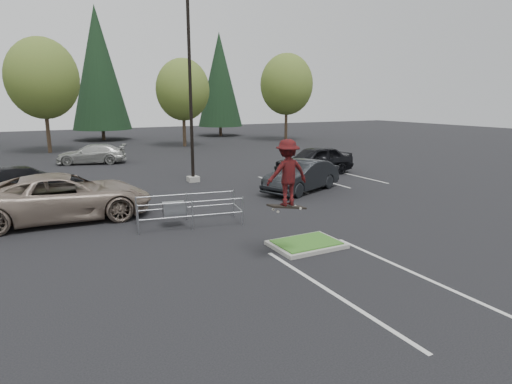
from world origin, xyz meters
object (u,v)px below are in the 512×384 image
car_r_charc (302,176)px  car_far_silver (93,154)px  car_l_black (22,183)px  decid_b (43,81)px  decid_d (286,86)px  conif_b (98,68)px  conif_c (220,80)px  car_l_tan (65,197)px  cart_corral (178,208)px  decid_c (183,92)px  light_pole (191,100)px  skateboarder (287,173)px  car_r_black (315,160)px

car_r_charc → car_far_silver: 17.02m
car_l_black → car_far_silver: 11.40m
decid_b → decid_d: bearing=-0.5°
conif_b → conif_c: size_ratio=1.16×
decid_b → car_l_tan: bearing=-91.2°
cart_corral → car_l_black: 9.00m
decid_b → conif_c: 21.94m
car_l_tan → decid_c: bearing=-25.7°
decid_b → car_far_silver: decid_b is taller
car_l_black → decid_d: bearing=-67.3°
decid_d → cart_corral: size_ratio=2.37×
car_l_tan → car_r_charc: bearing=-87.0°
light_pole → car_r_charc: size_ratio=2.13×
decid_c → conif_b: bearing=119.3°
decid_c → skateboarder: size_ratio=4.09×
decid_b → decid_c: size_ratio=1.15×
decid_d → cart_corral: bearing=-128.5°
decid_b → conif_b: size_ratio=0.66×
car_r_charc → cart_corral: bearing=-90.9°
car_r_charc → decid_b: bearing=-178.4°
light_pole → decid_d: size_ratio=1.07×
cart_corral → car_l_black: size_ratio=0.72×
conif_c → car_r_black: size_ratio=2.44×
light_pole → decid_c: (5.49, 17.83, 0.69)m
decid_d → light_pole: bearing=-133.7°
conif_c → cart_corral: (-16.92, -35.43, -6.17)m
decid_c → cart_corral: bearing=-109.1°
car_l_tan → car_l_black: size_ratio=1.18×
cart_corral → car_l_tan: bearing=150.7°
light_pole → car_r_black: 8.44m
light_pole → skateboarder: bearing=-97.6°
car_r_charc → car_far_silver: car_r_charc is taller
skateboarder → car_r_black: (9.20, 11.51, -1.71)m
decid_d → car_r_black: bearing=-117.1°
decid_b → car_l_black: (-1.99, -19.03, -5.24)m
skateboarder → car_r_charc: bearing=-121.6°
conif_c → car_r_black: conif_c is taller
decid_c → skateboarder: decid_c is taller
conif_b → car_l_black: bearing=-105.4°
cart_corral → car_r_black: bearing=41.6°
decid_d → car_l_tan: (-24.49, -23.33, -5.01)m
car_l_black → car_r_charc: size_ratio=1.16×
car_l_tan → car_far_silver: 15.29m
decid_b → conif_b: 11.78m
decid_d → conif_c: 10.04m
decid_b → conif_c: (20.01, 8.97, 0.80)m
decid_b → car_r_black: decid_b is taller
decid_c → cart_corral: decid_c is taller
decid_c → car_far_silver: decid_c is taller
decid_c → car_l_tan: 26.39m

